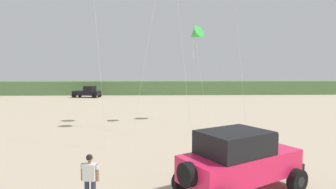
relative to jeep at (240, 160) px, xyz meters
The scene contains 5 objects.
dune_ridge 46.66m from the jeep, 89.27° to the left, with size 90.00×8.55×2.63m, color #567A47.
jeep is the anchor object (origin of this frame).
person_watching 5.10m from the jeep, behind, with size 0.62×0.36×1.67m.
distant_pickup 41.18m from the jeep, 111.44° to the left, with size 4.90×3.24×1.98m.
kite_black_sled 16.51m from the jeep, 88.31° to the left, with size 1.88×4.60×8.41m.
Camera 1 is at (0.50, -5.38, 4.25)m, focal length 29.17 mm.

